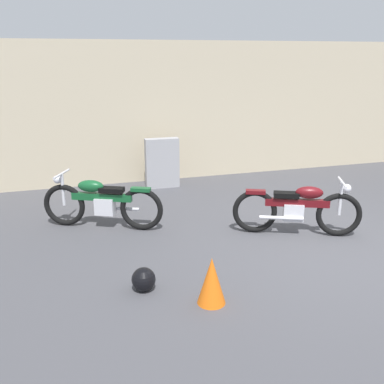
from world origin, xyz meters
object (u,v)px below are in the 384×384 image
stone_marker (162,163)px  motorcycle_green (101,202)px  motorcycle_maroon (298,208)px  helmet (144,279)px  traffic_cone (212,281)px

stone_marker → motorcycle_green: (-1.44, -1.92, -0.09)m
stone_marker → motorcycle_maroon: 3.38m
motorcycle_green → helmet: bearing=122.5°
motorcycle_maroon → motorcycle_green: bearing=-178.5°
stone_marker → helmet: 4.26m
helmet → traffic_cone: traffic_cone is taller
helmet → motorcycle_green: (-0.26, 2.16, 0.28)m
stone_marker → traffic_cone: size_ratio=1.88×
helmet → motorcycle_green: motorcycle_green is taller
helmet → traffic_cone: 0.84m
stone_marker → motorcycle_green: bearing=-126.9°
traffic_cone → motorcycle_green: 2.81m
stone_marker → motorcycle_maroon: (1.41, -3.08, -0.10)m
stone_marker → traffic_cone: (-0.51, -4.57, -0.24)m
motorcycle_maroon → helmet: bearing=-135.3°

